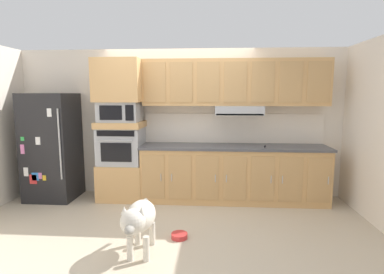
% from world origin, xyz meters
% --- Properties ---
extents(ground_plane, '(9.60, 9.60, 0.00)m').
position_xyz_m(ground_plane, '(0.00, 0.00, 0.00)').
color(ground_plane, beige).
extents(back_kitchen_wall, '(6.20, 0.12, 2.50)m').
position_xyz_m(back_kitchen_wall, '(0.00, 1.11, 1.25)').
color(back_kitchen_wall, silver).
rests_on(back_kitchen_wall, ground).
extents(side_panel_right, '(0.12, 7.10, 2.50)m').
position_xyz_m(side_panel_right, '(2.80, 0.00, 1.25)').
color(side_panel_right, white).
rests_on(side_panel_right, ground).
extents(refrigerator, '(0.76, 0.73, 1.76)m').
position_xyz_m(refrigerator, '(-2.09, 0.68, 0.88)').
color(refrigerator, black).
rests_on(refrigerator, ground).
extents(oven_base_cabinet, '(0.74, 0.62, 0.60)m').
position_xyz_m(oven_base_cabinet, '(-0.93, 0.75, 0.30)').
color(oven_base_cabinet, tan).
rests_on(oven_base_cabinet, ground).
extents(built_in_oven, '(0.70, 0.62, 0.60)m').
position_xyz_m(built_in_oven, '(-0.93, 0.75, 0.90)').
color(built_in_oven, '#A8AAAF').
rests_on(built_in_oven, oven_base_cabinet).
extents(appliance_mid_shelf, '(0.74, 0.62, 0.10)m').
position_xyz_m(appliance_mid_shelf, '(-0.93, 0.75, 1.25)').
color(appliance_mid_shelf, tan).
rests_on(appliance_mid_shelf, built_in_oven).
extents(microwave, '(0.64, 0.54, 0.32)m').
position_xyz_m(microwave, '(-0.93, 0.75, 1.46)').
color(microwave, '#A8AAAF').
rests_on(microwave, appliance_mid_shelf).
extents(appliance_upper_cabinet, '(0.74, 0.62, 0.68)m').
position_xyz_m(appliance_upper_cabinet, '(-0.93, 0.75, 1.96)').
color(appliance_upper_cabinet, tan).
rests_on(appliance_upper_cabinet, microwave).
extents(lower_cabinet_run, '(2.97, 0.63, 0.88)m').
position_xyz_m(lower_cabinet_run, '(0.92, 0.75, 0.44)').
color(lower_cabinet_run, tan).
rests_on(lower_cabinet_run, ground).
extents(countertop_slab, '(3.01, 0.64, 0.04)m').
position_xyz_m(countertop_slab, '(0.92, 0.75, 0.90)').
color(countertop_slab, '#4C4C51').
rests_on(countertop_slab, lower_cabinet_run).
extents(backsplash_panel, '(3.01, 0.02, 0.50)m').
position_xyz_m(backsplash_panel, '(0.92, 1.04, 1.17)').
color(backsplash_panel, white).
rests_on(backsplash_panel, countertop_slab).
extents(upper_cabinet_with_hood, '(2.97, 0.48, 0.88)m').
position_xyz_m(upper_cabinet_with_hood, '(0.93, 0.87, 1.90)').
color(upper_cabinet_with_hood, tan).
rests_on(upper_cabinet_with_hood, backsplash_panel).
extents(screwdriver, '(0.15, 0.14, 0.03)m').
position_xyz_m(screwdriver, '(1.41, 0.64, 0.93)').
color(screwdriver, black).
rests_on(screwdriver, countertop_slab).
extents(dog, '(0.32, 0.97, 0.66)m').
position_xyz_m(dog, '(-0.19, -1.08, 0.43)').
color(dog, beige).
rests_on(dog, ground).
extents(dog_food_bowl, '(0.20, 0.20, 0.06)m').
position_xyz_m(dog_food_bowl, '(0.18, -0.64, 0.03)').
color(dog_food_bowl, red).
rests_on(dog_food_bowl, ground).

